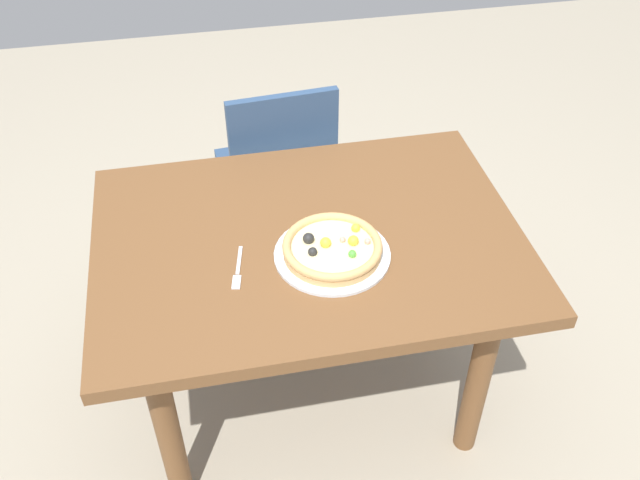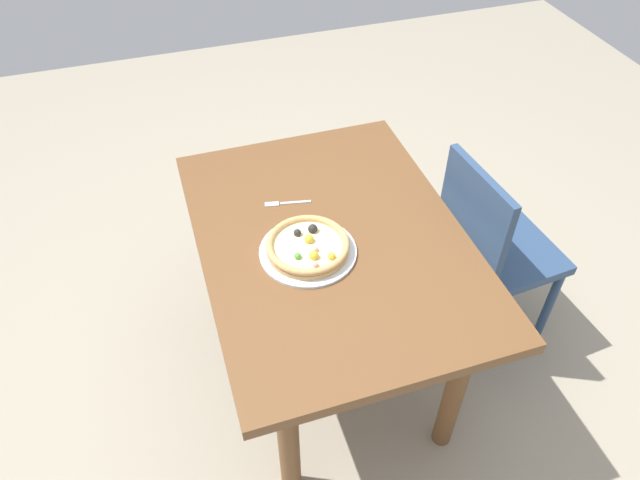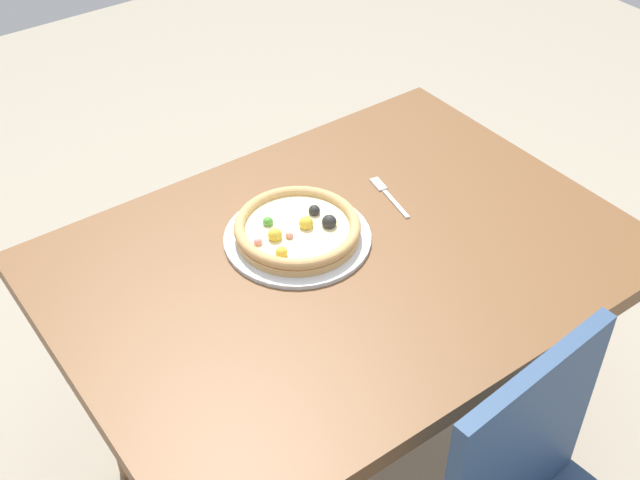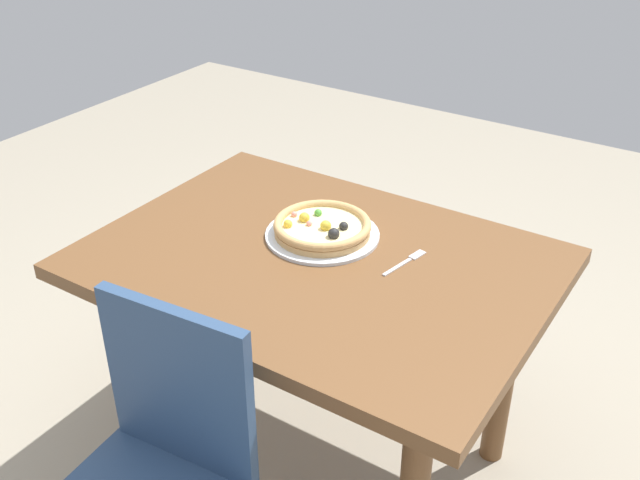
{
  "view_description": "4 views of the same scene",
  "coord_description": "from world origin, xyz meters",
  "views": [
    {
      "loc": [
        0.26,
        1.48,
        2.02
      ],
      "look_at": [
        -0.02,
        0.05,
        0.75
      ],
      "focal_mm": 39.44,
      "sensor_mm": 36.0,
      "label": 1
    },
    {
      "loc": [
        -1.34,
        0.47,
        2.09
      ],
      "look_at": [
        -0.02,
        0.05,
        0.75
      ],
      "focal_mm": 32.9,
      "sensor_mm": 36.0,
      "label": 2
    },
    {
      "loc": [
        -0.82,
        -1.03,
        1.87
      ],
      "look_at": [
        -0.02,
        0.05,
        0.75
      ],
      "focal_mm": 46.35,
      "sensor_mm": 36.0,
      "label": 3
    },
    {
      "loc": [
        0.92,
        -1.41,
        1.76
      ],
      "look_at": [
        -0.02,
        0.05,
        0.75
      ],
      "focal_mm": 41.68,
      "sensor_mm": 36.0,
      "label": 4
    }
  ],
  "objects": [
    {
      "name": "pizza",
      "position": [
        -0.05,
        0.1,
        0.76
      ],
      "size": [
        0.27,
        0.27,
        0.05
      ],
      "color": "tan",
      "rests_on": "plate"
    },
    {
      "name": "fork",
      "position": [
        0.21,
        0.11,
        0.73
      ],
      "size": [
        0.05,
        0.16,
        0.0
      ],
      "rotation": [
        0.0,
        0.0,
        1.38
      ],
      "color": "silver",
      "rests_on": "dining_table"
    },
    {
      "name": "ground_plane",
      "position": [
        0.0,
        0.0,
        0.0
      ],
      "size": [
        6.0,
        6.0,
        0.0
      ],
      "primitive_type": "plane",
      "color": "#9E937F"
    },
    {
      "name": "dining_table",
      "position": [
        0.0,
        0.0,
        0.62
      ],
      "size": [
        1.21,
        0.88,
        0.73
      ],
      "color": "brown",
      "rests_on": "ground"
    },
    {
      "name": "plate",
      "position": [
        -0.05,
        0.1,
        0.73
      ],
      "size": [
        0.32,
        0.32,
        0.01
      ],
      "primitive_type": "cylinder",
      "color": "silver",
      "rests_on": "dining_table"
    },
    {
      "name": "chair_near",
      "position": [
        -0.01,
        -0.65,
        0.48
      ],
      "size": [
        0.43,
        0.43,
        0.88
      ],
      "rotation": [
        0.0,
        0.0,
        3.22
      ],
      "color": "navy",
      "rests_on": "ground"
    }
  ]
}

